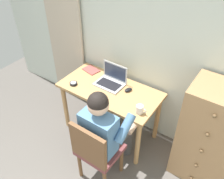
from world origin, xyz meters
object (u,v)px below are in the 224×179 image
chair (96,150)px  computer_mouse (128,90)px  person_seated (106,127)px  laptop (111,80)px  coffee_mug (140,109)px  desk_clock (73,84)px  notebook_pad (91,70)px  dresser (209,135)px  desk (110,96)px

chair → computer_mouse: size_ratio=8.72×
chair → person_seated: bearing=89.3°
laptop → computer_mouse: size_ratio=3.43×
chair → coffee_mug: size_ratio=7.27×
laptop → computer_mouse: (0.25, -0.01, -0.04)m
person_seated → desk_clock: person_seated is taller
chair → notebook_pad: bearing=130.3°
laptop → desk_clock: 0.46m
dresser → notebook_pad: (-1.62, 0.10, 0.15)m
dresser → chair: bearing=-140.2°
desk → person_seated: bearing=-59.0°
laptop → desk_clock: laptop is taller
laptop → coffee_mug: 0.60m
dresser → coffee_mug: 0.76m
chair → desk_clock: 0.89m
desk_clock → notebook_pad: bearing=92.7°
laptop → computer_mouse: laptop is taller
desk → desk_clock: size_ratio=13.54×
computer_mouse → desk: bearing=-134.9°
laptop → computer_mouse: 0.25m
notebook_pad → coffee_mug: coffee_mug is taller
laptop → notebook_pad: (-0.38, 0.09, -0.05)m
desk → computer_mouse: (0.20, 0.09, 0.13)m
person_seated → computer_mouse: bearing=98.6°
coffee_mug → notebook_pad: bearing=159.6°
dresser → laptop: size_ratio=3.46×
dresser → laptop: dresser is taller
laptop → desk_clock: bearing=-142.5°
laptop → notebook_pad: size_ratio=1.63×
chair → person_seated: person_seated is taller
notebook_pad → person_seated: bearing=-30.9°
desk → notebook_pad: 0.49m
person_seated → computer_mouse: (-0.09, 0.57, 0.08)m
chair → person_seated: (0.00, 0.18, 0.18)m
desk → notebook_pad: notebook_pad is taller
computer_mouse → desk_clock: (-0.62, -0.27, -0.00)m
coffee_mug → person_seated: bearing=-122.3°
person_seated → notebook_pad: person_seated is taller
chair → coffee_mug: bearing=67.8°
computer_mouse → coffee_mug: (0.29, -0.25, 0.03)m
dresser → computer_mouse: size_ratio=11.88×
computer_mouse → coffee_mug: size_ratio=0.83×
person_seated → computer_mouse: size_ratio=11.90×
desk_clock → person_seated: bearing=-23.1°
computer_mouse → coffee_mug: bearing=-19.9°
chair → person_seated: size_ratio=0.73×
chair → coffee_mug: 0.62m
dresser → computer_mouse: 1.00m
laptop → coffee_mug: laptop is taller
chair → desk: bearing=113.4°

